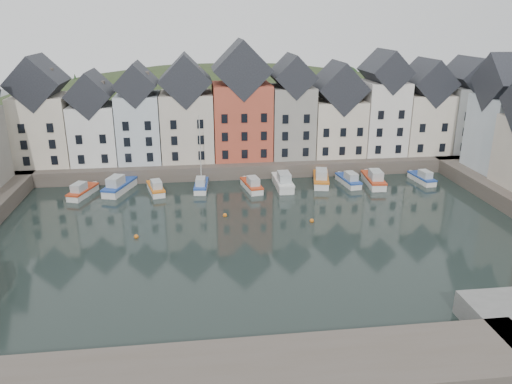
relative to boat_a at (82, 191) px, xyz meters
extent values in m
plane|color=black|center=(22.49, -17.63, -0.66)|extent=(260.00, 260.00, 0.00)
cube|color=#51483E|center=(22.49, 12.37, 0.34)|extent=(90.00, 16.00, 2.00)
ellipsoid|color=#273319|center=(22.49, 38.37, -18.66)|extent=(153.60, 70.40, 64.00)
sphere|color=#1A3116|center=(8.55, 33.31, 8.05)|extent=(5.77, 5.77, 5.77)
sphere|color=#1A3116|center=(47.35, 43.12, 7.46)|extent=(5.27, 5.27, 5.27)
sphere|color=#1A3116|center=(54.31, 36.57, 7.23)|extent=(5.07, 5.07, 5.07)
sphere|color=#1A3116|center=(36.77, 37.57, 7.16)|extent=(5.01, 5.01, 5.01)
sphere|color=#1A3116|center=(-15.18, 38.98, 5.92)|extent=(3.94, 3.94, 3.94)
sphere|color=#1A3116|center=(50.82, 42.62, 7.39)|extent=(5.21, 5.21, 5.21)
sphere|color=#1A3116|center=(24.48, 41.02, 7.67)|extent=(5.45, 5.45, 5.45)
sphere|color=#1A3116|center=(60.29, 30.69, 6.55)|extent=(4.49, 4.49, 4.49)
cube|color=beige|center=(-6.68, 10.37, 6.38)|extent=(7.67, 8.00, 10.07)
cube|color=black|center=(-6.68, 10.37, 13.31)|extent=(7.67, 8.16, 7.67)
cube|color=white|center=(0.59, 10.37, 5.65)|extent=(6.56, 8.00, 8.61)
cube|color=black|center=(0.59, 10.37, 11.58)|extent=(6.56, 8.16, 6.56)
cube|color=silver|center=(7.12, 10.37, 6.35)|extent=(6.20, 8.00, 10.02)
cube|color=black|center=(7.12, 10.37, 12.90)|extent=(6.20, 8.16, 6.20)
cube|color=beige|center=(14.22, 10.37, 6.38)|extent=(7.70, 8.00, 10.08)
cube|color=black|center=(14.22, 10.37, 13.33)|extent=(7.70, 8.16, 7.70)
cube|color=#BB4C35|center=(22.56, 10.37, 6.99)|extent=(8.69, 8.00, 11.28)
cube|color=black|center=(22.56, 10.37, 14.78)|extent=(8.69, 8.16, 8.69)
cube|color=gray|center=(30.27, 10.37, 6.74)|extent=(6.43, 8.00, 10.78)
cube|color=black|center=(30.27, 10.37, 13.72)|extent=(6.43, 8.16, 6.43)
cube|color=beige|center=(37.57, 10.37, 5.62)|extent=(7.88, 8.00, 8.56)
cube|color=black|center=(37.57, 10.37, 11.85)|extent=(7.88, 8.16, 7.88)
cube|color=white|center=(44.91, 10.37, 6.98)|extent=(6.50, 8.00, 11.27)
cube|color=black|center=(44.91, 10.37, 14.22)|extent=(6.50, 8.16, 6.50)
cube|color=beige|center=(51.92, 10.37, 6.01)|extent=(7.23, 8.00, 9.32)
cube|color=black|center=(51.92, 10.37, 12.46)|extent=(7.23, 8.16, 7.23)
cube|color=white|center=(58.78, 10.37, 6.50)|extent=(6.18, 8.00, 10.32)
cube|color=black|center=(58.78, 10.37, 13.19)|extent=(6.18, 8.16, 6.18)
cube|color=silver|center=(58.49, -1.36, 6.53)|extent=(7.47, 8.00, 10.38)
cube|color=black|center=(58.49, -1.36, 13.70)|extent=(7.62, 8.00, 8.00)
sphere|color=orange|center=(18.49, -9.63, -0.51)|extent=(0.50, 0.50, 0.50)
sphere|color=orange|center=(28.49, -12.63, -0.51)|extent=(0.50, 0.50, 0.50)
sphere|color=orange|center=(8.49, -14.63, -0.51)|extent=(0.50, 0.50, 0.50)
cube|color=silver|center=(0.06, 0.17, -0.33)|extent=(3.37, 5.87, 1.03)
cube|color=#BD3C1B|center=(0.06, 0.17, 0.23)|extent=(3.49, 6.01, 0.23)
cube|color=#A9B0B1|center=(-0.21, -0.63, 0.80)|extent=(1.95, 2.55, 1.13)
cube|color=silver|center=(4.74, 1.42, -0.26)|extent=(4.12, 7.03, 1.24)
cube|color=#22449C|center=(4.74, 1.42, 0.41)|extent=(4.27, 7.20, 0.28)
cube|color=#A9B0B1|center=(4.40, 0.47, 1.09)|extent=(2.37, 3.06, 1.35)
cube|color=silver|center=(9.68, 0.30, -0.34)|extent=(2.83, 5.65, 0.99)
cube|color=orange|center=(9.68, 0.30, 0.20)|extent=(2.94, 5.77, 0.23)
cube|color=#A9B0B1|center=(9.86, -0.49, 0.74)|extent=(1.73, 2.40, 1.08)
cube|color=silver|center=(15.89, 0.81, -0.34)|extent=(2.13, 5.54, 0.99)
cube|color=#22449C|center=(15.89, 0.81, 0.20)|extent=(2.23, 5.65, 0.23)
cube|color=#A9B0B1|center=(15.82, 0.00, 0.74)|extent=(1.46, 2.27, 1.08)
cylinder|color=silver|center=(15.94, 1.35, 4.75)|extent=(0.13, 0.13, 9.92)
cube|color=silver|center=(22.84, -0.10, -0.33)|extent=(2.64, 5.86, 1.04)
cube|color=#BD3C1B|center=(22.84, -0.10, 0.24)|extent=(2.75, 5.99, 0.24)
cube|color=#A9B0B1|center=(22.98, -0.93, 0.80)|extent=(1.69, 2.45, 1.13)
cube|color=silver|center=(27.33, 0.39, -0.26)|extent=(2.05, 6.80, 1.25)
cube|color=silver|center=(27.33, 0.39, 0.42)|extent=(2.16, 6.93, 0.28)
cube|color=#A9B0B1|center=(27.33, -0.63, 1.10)|extent=(1.59, 2.72, 1.36)
cube|color=silver|center=(33.08, 1.28, -0.27)|extent=(3.38, 6.91, 1.22)
cube|color=orange|center=(33.08, 1.28, 0.39)|extent=(3.52, 7.07, 0.28)
cube|color=#A9B0B1|center=(32.86, 0.31, 1.06)|extent=(2.09, 2.93, 1.33)
cube|color=silver|center=(36.89, 0.41, -0.33)|extent=(2.33, 5.75, 1.03)
cube|color=#22449C|center=(36.89, 0.41, 0.23)|extent=(2.44, 5.88, 0.23)
cube|color=#A9B0B1|center=(36.99, -0.42, 0.79)|extent=(1.56, 2.38, 1.12)
cube|color=silver|center=(40.42, -0.13, -0.27)|extent=(2.58, 6.81, 1.22)
cube|color=#BD3C1B|center=(40.42, -0.13, 0.40)|extent=(2.70, 6.95, 0.28)
cube|color=#A9B0B1|center=(40.34, -1.13, 1.06)|extent=(1.78, 2.79, 1.33)
cube|color=silver|center=(47.85, 0.18, -0.35)|extent=(2.19, 5.44, 0.97)
cube|color=#22449C|center=(47.85, 0.18, 0.18)|extent=(2.29, 5.55, 0.22)
cube|color=#A9B0B1|center=(47.95, -0.61, 0.71)|extent=(1.47, 2.24, 1.06)
camera|label=1|loc=(15.22, -65.41, 22.02)|focal=35.00mm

